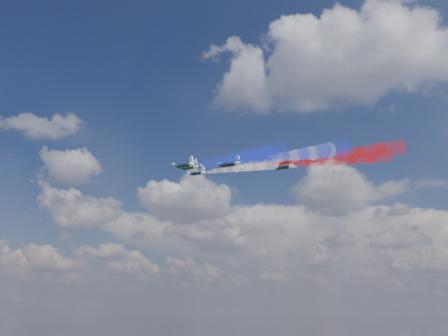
% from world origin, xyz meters
% --- Properties ---
extents(jet_lead, '(15.87, 15.13, 6.52)m').
position_xyz_m(jet_lead, '(0.27, 0.47, 147.15)').
color(jet_lead, black).
extents(trail_lead, '(36.96, 24.42, 11.07)m').
position_xyz_m(trail_lead, '(22.20, -12.30, 143.03)').
color(trail_lead, white).
extents(jet_inner_left, '(15.87, 15.13, 6.52)m').
position_xyz_m(jet_inner_left, '(6.06, -15.65, 144.45)').
color(jet_inner_left, black).
extents(trail_inner_left, '(36.96, 24.42, 11.07)m').
position_xyz_m(trail_inner_left, '(27.99, -28.43, 140.33)').
color(trail_inner_left, '#1B2CEC').
extents(jet_inner_right, '(15.87, 15.13, 6.52)m').
position_xyz_m(jet_inner_right, '(15.16, 2.14, 147.79)').
color(jet_inner_right, black).
extents(trail_inner_right, '(36.96, 24.42, 11.07)m').
position_xyz_m(trail_inner_right, '(37.08, -10.63, 143.67)').
color(trail_inner_right, red).
extents(jet_outer_left, '(15.87, 15.13, 6.52)m').
position_xyz_m(jet_outer_left, '(12.64, -29.86, 140.46)').
color(jet_outer_left, black).
extents(trail_outer_left, '(36.96, 24.42, 11.07)m').
position_xyz_m(trail_outer_left, '(34.56, -42.64, 136.34)').
color(trail_outer_left, '#1B2CEC').
extents(jet_center_third, '(15.87, 15.13, 6.52)m').
position_xyz_m(jet_center_third, '(20.71, -12.96, 144.35)').
color(jet_center_third, black).
extents(trail_center_third, '(36.96, 24.42, 11.07)m').
position_xyz_m(trail_center_third, '(42.63, -25.74, 140.22)').
color(trail_center_third, white).
extents(jet_outer_right, '(15.87, 15.13, 6.52)m').
position_xyz_m(jet_outer_right, '(32.75, 6.66, 146.97)').
color(jet_outer_right, black).
extents(trail_outer_right, '(36.96, 24.42, 11.07)m').
position_xyz_m(trail_outer_right, '(54.68, -6.12, 142.85)').
color(trail_outer_right, red).
extents(jet_rear_left, '(15.87, 15.13, 6.52)m').
position_xyz_m(jet_rear_left, '(27.22, -28.03, 139.31)').
color(jet_rear_left, black).
extents(trail_rear_left, '(36.96, 24.42, 11.07)m').
position_xyz_m(trail_rear_left, '(49.15, -40.80, 135.19)').
color(trail_rear_left, '#1B2CEC').
extents(jet_rear_right, '(15.87, 15.13, 6.52)m').
position_xyz_m(jet_rear_right, '(37.68, -8.28, 144.13)').
color(jet_rear_right, black).
extents(trail_rear_right, '(36.96, 24.42, 11.07)m').
position_xyz_m(trail_rear_right, '(59.60, -21.06, 140.00)').
color(trail_rear_right, red).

